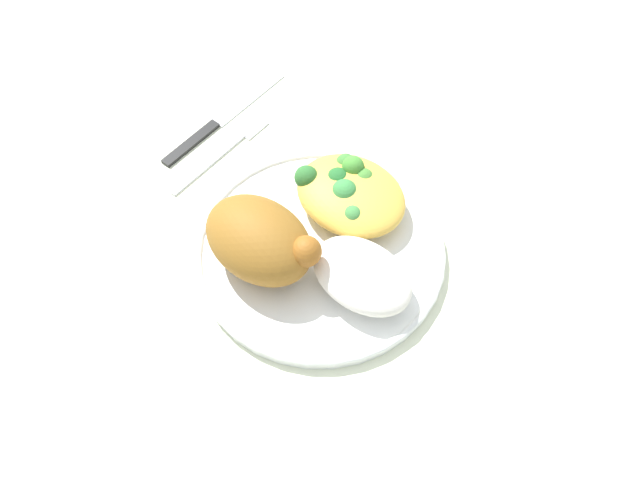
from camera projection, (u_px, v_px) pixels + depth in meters
ground_plane at (320, 254)px, 0.61m from camera, size 2.00×2.00×0.00m
plate at (320, 249)px, 0.60m from camera, size 0.25×0.25×0.01m
roasted_chicken at (260, 240)px, 0.56m from camera, size 0.12×0.08×0.06m
rice_pile at (362, 275)px, 0.56m from camera, size 0.10×0.07×0.04m
mac_cheese_with_broccoli at (349, 192)px, 0.61m from camera, size 0.12×0.10×0.04m
fork at (225, 149)px, 0.68m from camera, size 0.02×0.14×0.01m
knife at (215, 123)px, 0.70m from camera, size 0.02×0.19×0.01m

